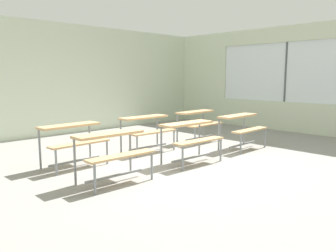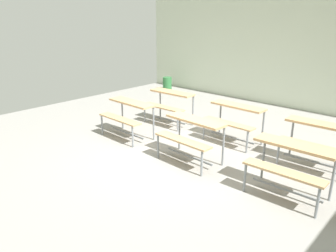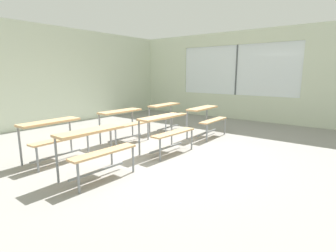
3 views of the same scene
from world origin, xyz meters
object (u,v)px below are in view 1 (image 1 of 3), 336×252
at_px(desk_bench_r0c0, 113,145).
at_px(desk_bench_r0c1, 191,133).
at_px(desk_bench_r1c0, 73,135).
at_px(desk_bench_r0c2, 242,123).
at_px(desk_bench_r1c1, 147,125).
at_px(desk_bench_r1c2, 199,119).

xyz_separation_m(desk_bench_r0c0, desk_bench_r0c1, (1.69, -0.05, 0.00)).
bearing_deg(desk_bench_r0c0, desk_bench_r1c0, 90.68).
bearing_deg(desk_bench_r1c0, desk_bench_r0c0, -92.88).
distance_m(desk_bench_r0c2, desk_bench_r1c1, 2.08).
bearing_deg(desk_bench_r1c1, desk_bench_r0c2, -35.30).
height_order(desk_bench_r0c0, desk_bench_r0c2, same).
relative_size(desk_bench_r0c1, desk_bench_r1c1, 1.01).
height_order(desk_bench_r0c0, desk_bench_r0c1, same).
relative_size(desk_bench_r0c1, desk_bench_r1c2, 1.01).
height_order(desk_bench_r1c0, desk_bench_r1c2, same).
bearing_deg(desk_bench_r1c1, desk_bench_r1c2, -0.40).
relative_size(desk_bench_r0c2, desk_bench_r1c1, 1.00).
height_order(desk_bench_r0c0, desk_bench_r1c1, same).
relative_size(desk_bench_r1c1, desk_bench_r1c2, 1.00).
bearing_deg(desk_bench_r0c1, desk_bench_r0c0, -178.94).
xyz_separation_m(desk_bench_r0c1, desk_bench_r0c2, (1.71, 0.03, 0.00)).
height_order(desk_bench_r1c0, desk_bench_r1c1, same).
distance_m(desk_bench_r0c1, desk_bench_r1c1, 1.28).
relative_size(desk_bench_r0c2, desk_bench_r1c0, 0.99).
distance_m(desk_bench_r0c1, desk_bench_r1c2, 2.06).
bearing_deg(desk_bench_r0c0, desk_bench_r1c2, 20.98).
relative_size(desk_bench_r1c0, desk_bench_r1c1, 1.00).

